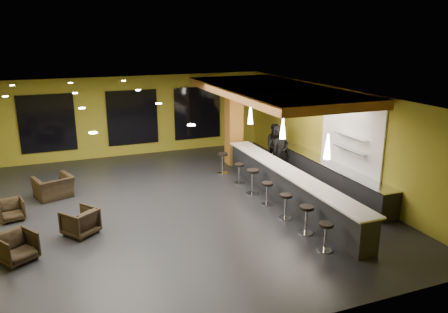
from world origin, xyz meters
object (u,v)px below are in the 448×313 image
object	(u,v)px
armchair_a	(17,247)
staff_b	(275,145)
bar_stool_2	(286,203)
pendant_1	(283,128)
pendant_2	(250,115)
pendant_0	(327,147)
bar_stool_3	(267,191)
staff_a	(281,152)
bar_stool_4	(253,179)
bar_stool_0	(326,233)
armchair_b	(80,222)
column	(234,122)
armchair_c	(11,210)
prep_counter	(331,177)
bar_stool_5	(239,171)
bar_stool_6	(223,160)
bar_counter	(288,187)
armchair_d	(54,187)
bar_stool_1	(306,216)
staff_c	(278,148)

from	to	relation	value
armchair_a	staff_b	bearing A→B (deg)	-6.04
armchair_a	bar_stool_2	world-z (taller)	bar_stool_2
pendant_1	pendant_2	bearing A→B (deg)	90.00
pendant_0	bar_stool_3	size ratio (longest dim) A/B	0.94
staff_a	bar_stool_4	bearing A→B (deg)	-142.93
bar_stool_0	armchair_b	bearing A→B (deg)	150.42
column	bar_stool_3	world-z (taller)	column
armchair_c	column	bearing A→B (deg)	7.07
pendant_1	armchair_a	size ratio (longest dim) A/B	0.88
prep_counter	bar_stool_2	bearing A→B (deg)	-148.80
staff_a	bar_stool_5	distance (m)	1.90
bar_stool_5	pendant_0	bearing A→B (deg)	-79.46
staff_b	armchair_c	bearing A→B (deg)	-148.10
armchair_b	bar_stool_2	xyz separation A→B (m)	(5.73, -1.11, 0.12)
bar_stool_4	bar_stool_6	world-z (taller)	bar_stool_4
pendant_0	staff_a	bearing A→B (deg)	76.80
bar_stool_3	armchair_b	bearing A→B (deg)	-179.47
pendant_0	bar_stool_6	bearing A→B (deg)	99.61
prep_counter	armchair_c	size ratio (longest dim) A/B	8.75
bar_counter	bar_stool_5	distance (m)	2.33
pendant_0	bar_stool_6	world-z (taller)	pendant_0
armchair_a	bar_stool_6	size ratio (longest dim) A/B	0.96
pendant_0	armchair_d	world-z (taller)	pendant_0
prep_counter	bar_stool_1	bearing A→B (deg)	-134.55
bar_counter	bar_stool_4	distance (m)	1.31
prep_counter	bar_stool_1	distance (m)	3.85
column	staff_c	xyz separation A→B (m)	(1.26, -1.53, -0.84)
staff_b	staff_c	distance (m)	0.58
staff_a	armchair_b	size ratio (longest dim) A/B	2.26
pendant_1	armchair_c	world-z (taller)	pendant_1
pendant_2	staff_c	distance (m)	1.91
prep_counter	armchair_c	distance (m)	10.35
column	staff_c	world-z (taller)	column
pendant_1	bar_stool_2	xyz separation A→B (m)	(-0.74, -1.66, -1.86)
armchair_d	bar_stool_3	world-z (taller)	same
armchair_c	prep_counter	bearing A→B (deg)	-18.89
bar_stool_3	bar_stool_5	bearing A→B (deg)	90.62
prep_counter	bar_stool_0	size ratio (longest dim) A/B	7.91
bar_stool_4	armchair_c	bearing A→B (deg)	175.14
bar_counter	bar_stool_2	world-z (taller)	bar_counter
staff_c	bar_stool_2	world-z (taller)	staff_c
pendant_2	staff_b	world-z (taller)	pendant_2
armchair_b	column	bearing A→B (deg)	178.44
pendant_0	bar_stool_4	xyz separation A→B (m)	(-0.79, 3.04, -1.79)
bar_stool_0	bar_stool_5	xyz separation A→B (m)	(-0.00, 5.47, -0.01)
column	pendant_2	distance (m)	1.71
bar_stool_4	staff_a	bearing A→B (deg)	37.97
bar_stool_2	pendant_1	bearing A→B (deg)	66.05
staff_c	bar_stool_6	world-z (taller)	staff_c
staff_b	bar_stool_1	xyz separation A→B (m)	(-2.14, -5.87, -0.37)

